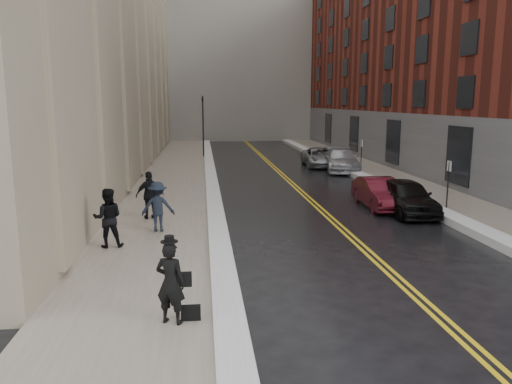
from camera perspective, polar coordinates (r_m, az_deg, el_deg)
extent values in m
plane|color=black|center=(13.52, 5.88, -10.31)|extent=(160.00, 160.00, 0.00)
cube|color=gray|center=(28.81, -9.65, 0.83)|extent=(4.00, 64.00, 0.15)
cube|color=gray|center=(31.04, 16.07, 1.25)|extent=(3.00, 64.00, 0.15)
cube|color=gold|center=(29.21, 3.95, 0.93)|extent=(0.12, 64.00, 0.01)
cube|color=gold|center=(29.25, 4.41, 0.94)|extent=(0.12, 64.00, 0.01)
cube|color=white|center=(28.75, -5.08, 1.02)|extent=(0.70, 60.80, 0.26)
cube|color=white|center=(30.38, 12.85, 1.34)|extent=(0.85, 60.80, 0.30)
cube|color=maroon|center=(40.96, 24.37, 15.38)|extent=(14.00, 50.00, 18.00)
cylinder|color=black|center=(42.42, -6.06, 7.35)|extent=(0.12, 0.12, 5.20)
imported|color=black|center=(42.37, -6.12, 10.05)|extent=(0.18, 0.15, 0.90)
cylinder|color=black|center=(23.25, 21.07, 0.59)|extent=(0.06, 0.06, 2.20)
cube|color=white|center=(23.13, 21.21, 2.78)|extent=(0.02, 0.35, 0.45)
cylinder|color=black|center=(34.26, 11.94, 3.97)|extent=(0.06, 0.06, 2.20)
cube|color=white|center=(34.17, 11.99, 5.47)|extent=(0.02, 0.35, 0.45)
imported|color=black|center=(22.24, 16.80, -0.50)|extent=(1.93, 4.44, 1.49)
imported|color=#470C15|center=(23.15, 13.91, -0.12)|extent=(1.49, 4.14, 1.36)
imported|color=#B1B3B9|center=(34.92, 9.69, 3.62)|extent=(2.84, 5.55, 1.54)
imported|color=gray|center=(37.22, 7.35, 3.97)|extent=(2.56, 5.09, 1.38)
imported|color=black|center=(10.68, -9.74, -10.20)|extent=(0.76, 0.64, 1.77)
imported|color=black|center=(16.56, -16.58, -2.85)|extent=(0.99, 0.81, 1.90)
imported|color=black|center=(18.14, -11.15, -1.65)|extent=(1.16, 0.67, 1.80)
imported|color=black|center=(20.17, -12.03, -0.35)|extent=(1.20, 0.77, 1.90)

